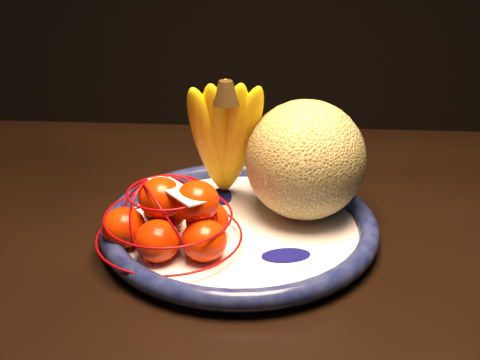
# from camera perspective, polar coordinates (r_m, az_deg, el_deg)

# --- Properties ---
(dining_table) EXTENTS (1.61, 0.98, 0.80)m
(dining_table) POSITION_cam_1_polar(r_m,az_deg,el_deg) (0.73, -8.06, -14.30)
(dining_table) COLOR black
(dining_table) RESTS_ON ground
(fruit_bowl) EXTENTS (0.33, 0.33, 0.03)m
(fruit_bowl) POSITION_cam_1_polar(r_m,az_deg,el_deg) (0.73, -0.05, -4.36)
(fruit_bowl) COLOR white
(fruit_bowl) RESTS_ON dining_table
(cantaloupe) EXTENTS (0.15, 0.15, 0.15)m
(cantaloupe) POSITION_cam_1_polar(r_m,az_deg,el_deg) (0.73, 6.21, 1.91)
(cantaloupe) COLOR olive
(cantaloupe) RESTS_ON fruit_bowl
(banana_bunch) EXTENTS (0.12, 0.12, 0.19)m
(banana_bunch) POSITION_cam_1_polar(r_m,az_deg,el_deg) (0.75, -1.45, 4.33)
(banana_bunch) COLOR yellow
(banana_bunch) RESTS_ON fruit_bowl
(mandarin_bag) EXTENTS (0.22, 0.22, 0.10)m
(mandarin_bag) POSITION_cam_1_polar(r_m,az_deg,el_deg) (0.68, -6.43, -3.84)
(mandarin_bag) COLOR #F62A06
(mandarin_bag) RESTS_ON fruit_bowl
(price_tag) EXTENTS (0.07, 0.07, 0.01)m
(price_tag) POSITION_cam_1_polar(r_m,az_deg,el_deg) (0.66, -5.94, -0.99)
(price_tag) COLOR white
(price_tag) RESTS_ON mandarin_bag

